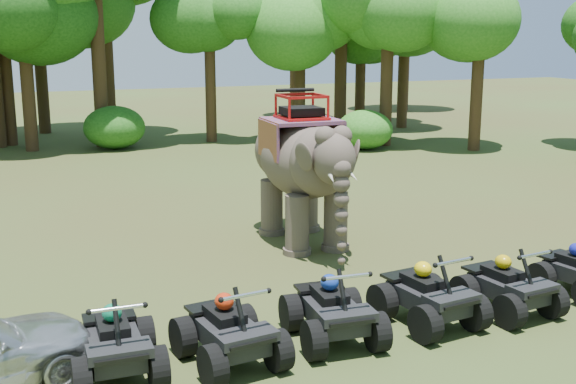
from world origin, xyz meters
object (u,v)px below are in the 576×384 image
atv_2 (333,302)px  atv_4 (508,278)px  atv_1 (229,322)px  elephant (303,168)px  atv_0 (114,334)px  atv_3 (428,287)px

atv_2 → atv_4: (3.52, -0.10, -0.03)m
atv_1 → elephant: bearing=49.8°
elephant → atv_4: elephant is taller
atv_0 → atv_3: atv_3 is taller
atv_2 → atv_3: 1.85m
atv_0 → atv_2: atv_2 is taller
atv_0 → atv_2: 3.57m
atv_4 → atv_3: bearing=170.9°
atv_0 → atv_3: 5.42m
elephant → atv_2: 6.01m
atv_2 → atv_4: 3.52m
atv_0 → atv_2: bearing=1.1°
atv_0 → elephant: bearing=47.5°
elephant → atv_1: elephant is taller
atv_2 → atv_4: bearing=3.2°
atv_1 → atv_3: atv_3 is taller
atv_3 → atv_0: bearing=172.4°
elephant → atv_0: (-5.44, -5.53, -1.18)m
atv_2 → atv_1: bearing=-170.7°
elephant → atv_1: size_ratio=2.41×
elephant → atv_2: size_ratio=2.39×
atv_3 → atv_4: size_ratio=1.05×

